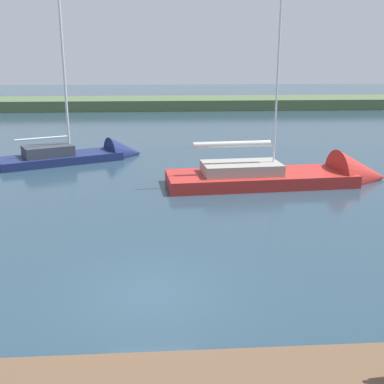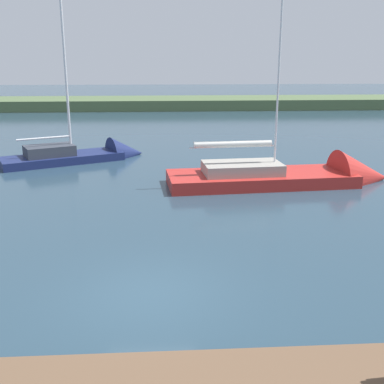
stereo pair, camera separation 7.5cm
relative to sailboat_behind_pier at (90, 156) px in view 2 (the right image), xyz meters
The scene contains 4 objects.
ground_plane 17.35m from the sailboat_behind_pier, 103.12° to the left, with size 200.00×200.00×0.00m, color #263D4C.
far_shoreline 30.09m from the sailboat_behind_pier, 97.52° to the right, with size 180.00×8.00×2.40m, color #4C603D.
sailboat_behind_pier is the anchor object (origin of this frame).
sailboat_inner_slip 12.73m from the sailboat_behind_pier, 151.20° to the left, with size 11.02×3.73×12.29m.
Camera 2 is at (-0.41, 10.91, 5.81)m, focal length 44.17 mm.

